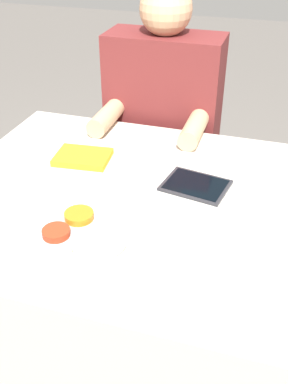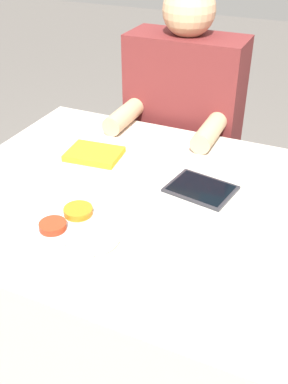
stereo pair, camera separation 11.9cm
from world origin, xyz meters
name	(u,v)px [view 1 (the left image)]	position (x,y,z in m)	size (l,w,h in m)	color
ground_plane	(131,361)	(0.00, 0.00, 0.00)	(12.00, 12.00, 0.00)	#605B56
dining_table	(129,289)	(0.00, 0.00, 0.39)	(1.08, 0.92, 0.77)	beige
thali_tray	(82,235)	(-0.04, -0.23, 0.78)	(0.28, 0.28, 0.03)	#B7BABF
red_notebook	(83,158)	(-0.20, 0.14, 0.78)	(0.18, 0.15, 0.02)	silver
tablet_device	(196,185)	(0.18, 0.09, 0.78)	(0.21, 0.17, 0.01)	#28282D
person_diner	(162,153)	(-0.06, 0.60, 0.58)	(0.44, 0.42, 1.25)	black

